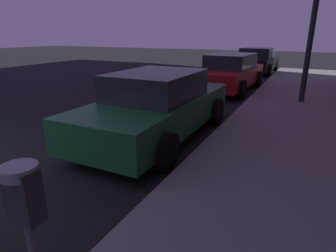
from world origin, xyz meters
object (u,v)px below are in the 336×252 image
car_green (158,106)px  car_black (257,60)px  car_red (230,72)px  parking_meter (28,222)px

car_green → car_black: bearing=90.0°
car_red → car_black: size_ratio=0.99×
car_red → car_black: 6.15m
parking_meter → car_green: bearing=109.8°
car_green → car_black: 12.24m
parking_meter → car_black: parking_meter is taller
car_black → car_red: bearing=-90.0°
car_green → parking_meter: bearing=-70.2°
parking_meter → car_green: parking_meter is taller
car_red → parking_meter: bearing=-81.4°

